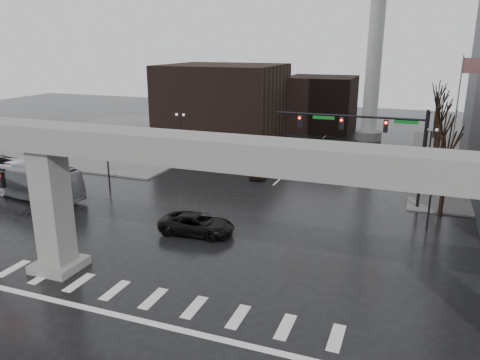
{
  "coord_description": "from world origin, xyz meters",
  "views": [
    {
      "loc": [
        12.02,
        -19.8,
        12.97
      ],
      "look_at": [
        1.85,
        7.02,
        4.5
      ],
      "focal_mm": 35.0,
      "sensor_mm": 36.0,
      "label": 1
    }
  ],
  "objects_px": {
    "signal_mast_arm": "(375,134)",
    "far_car": "(260,170)",
    "city_bus": "(28,180)",
    "pickup_truck": "(197,224)"
  },
  "relations": [
    {
      "from": "signal_mast_arm",
      "to": "pickup_truck",
      "type": "xyz_separation_m",
      "value": [
        -10.62,
        -11.13,
        -5.09
      ]
    },
    {
      "from": "city_bus",
      "to": "pickup_truck",
      "type": "bearing_deg",
      "value": -88.91
    },
    {
      "from": "far_car",
      "to": "pickup_truck",
      "type": "bearing_deg",
      "value": -97.59
    },
    {
      "from": "signal_mast_arm",
      "to": "city_bus",
      "type": "relative_size",
      "value": 1.09
    },
    {
      "from": "pickup_truck",
      "to": "far_car",
      "type": "height_order",
      "value": "pickup_truck"
    },
    {
      "from": "signal_mast_arm",
      "to": "city_bus",
      "type": "xyz_separation_m",
      "value": [
        -27.88,
        -8.83,
        -4.28
      ]
    },
    {
      "from": "signal_mast_arm",
      "to": "far_car",
      "type": "relative_size",
      "value": 3.01
    },
    {
      "from": "signal_mast_arm",
      "to": "pickup_truck",
      "type": "bearing_deg",
      "value": -133.64
    },
    {
      "from": "signal_mast_arm",
      "to": "far_car",
      "type": "xyz_separation_m",
      "value": [
        -11.14,
        4.38,
        -5.14
      ]
    },
    {
      "from": "signal_mast_arm",
      "to": "pickup_truck",
      "type": "height_order",
      "value": "signal_mast_arm"
    }
  ]
}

